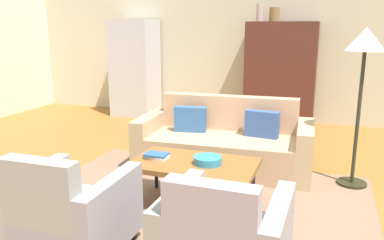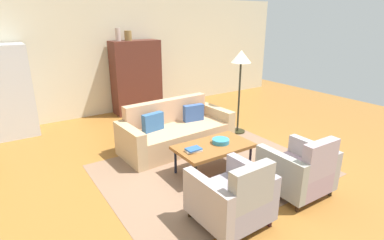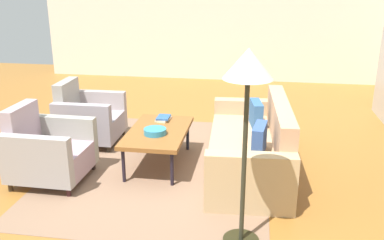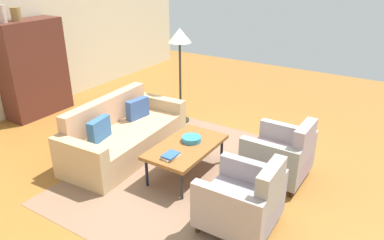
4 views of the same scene
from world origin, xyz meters
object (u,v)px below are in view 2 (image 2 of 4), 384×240
(refrigerator, at_px, (9,91))
(floor_lamp, at_px, (241,64))
(fruit_bowl, at_px, (221,141))
(armchair_left, at_px, (234,199))
(vase_tall, at_px, (118,35))
(couch, at_px, (175,132))
(cabinet, at_px, (136,77))
(armchair_right, at_px, (300,171))
(book_stack, at_px, (194,150))
(vase_round, at_px, (128,36))
(coffee_table, at_px, (214,147))

(refrigerator, distance_m, floor_lamp, 4.67)
(fruit_bowl, relative_size, floor_lamp, 0.16)
(armchair_left, bearing_deg, vase_tall, 82.62)
(fruit_bowl, bearing_deg, vase_tall, 93.07)
(couch, relative_size, cabinet, 1.19)
(armchair_right, xyz_separation_m, floor_lamp, (0.89, 2.26, 1.10))
(book_stack, relative_size, vase_round, 1.11)
(armchair_left, distance_m, floor_lamp, 3.27)
(cabinet, relative_size, vase_round, 7.75)
(fruit_bowl, relative_size, book_stack, 1.04)
(armchair_left, bearing_deg, vase_round, 79.70)
(cabinet, height_order, floor_lamp, cabinet)
(couch, bearing_deg, cabinet, -101.04)
(vase_round, bearing_deg, coffee_table, -93.01)
(couch, bearing_deg, fruit_bowl, 93.83)
(cabinet, distance_m, vase_round, 1.03)
(coffee_table, height_order, armchair_left, armchair_left)
(floor_lamp, bearing_deg, vase_round, 116.98)
(vase_round, relative_size, refrigerator, 0.13)
(armchair_right, xyz_separation_m, vase_tall, (-0.66, 4.82, 1.60))
(armchair_left, xyz_separation_m, cabinet, (0.94, 4.82, 0.56))
(armchair_left, height_order, floor_lamp, floor_lamp)
(vase_round, bearing_deg, floor_lamp, -63.02)
(armchair_left, xyz_separation_m, vase_tall, (0.54, 4.82, 1.60))
(vase_round, bearing_deg, book_stack, -99.00)
(book_stack, xyz_separation_m, refrigerator, (-2.06, 3.57, 0.44))
(vase_round, bearing_deg, vase_tall, 180.00)
(armchair_left, height_order, armchair_right, same)
(armchair_right, xyz_separation_m, refrigerator, (-3.05, 4.72, 0.58))
(book_stack, xyz_separation_m, floor_lamp, (1.88, 1.11, 0.96))
(couch, bearing_deg, book_stack, 69.22)
(coffee_table, distance_m, fruit_bowl, 0.16)
(vase_round, bearing_deg, refrigerator, -177.83)
(couch, distance_m, book_stack, 1.28)
(armchair_right, bearing_deg, couch, 105.38)
(couch, height_order, vase_round, vase_round)
(book_stack, height_order, cabinet, cabinet)
(book_stack, relative_size, floor_lamp, 0.15)
(coffee_table, distance_m, floor_lamp, 2.12)
(armchair_right, relative_size, cabinet, 0.49)
(vase_round, xyz_separation_m, refrigerator, (-2.64, -0.10, -0.99))
(coffee_table, bearing_deg, couch, 90.22)
(coffee_table, bearing_deg, cabinet, 84.65)
(coffee_table, xyz_separation_m, armchair_right, (0.60, -1.17, -0.07))
(armchair_left, xyz_separation_m, refrigerator, (-1.85, 4.72, 0.58))
(coffee_table, relative_size, book_stack, 4.66)
(book_stack, height_order, refrigerator, refrigerator)
(fruit_bowl, distance_m, cabinet, 3.69)
(book_stack, bearing_deg, armchair_left, -100.34)
(vase_tall, distance_m, floor_lamp, 3.03)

